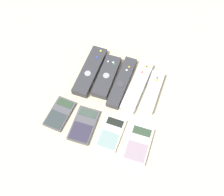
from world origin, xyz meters
TOP-DOWN VIEW (x-y plane):
  - ground_plane at (0.00, 0.00)m, footprint 3.00×3.00m
  - remote_0 at (-0.12, 0.12)m, footprint 0.06×0.21m
  - remote_1 at (-0.05, 0.12)m, footprint 0.07×0.18m
  - remote_2 at (0.01, 0.12)m, footprint 0.05×0.21m
  - remote_3 at (0.06, 0.12)m, footprint 0.05×0.21m
  - remote_4 at (0.12, 0.12)m, footprint 0.05×0.16m
  - calculator_0 at (-0.14, -0.07)m, footprint 0.07×0.12m
  - calculator_1 at (-0.05, -0.08)m, footprint 0.08×0.13m
  - calculator_2 at (0.04, -0.08)m, footprint 0.07×0.12m
  - calculator_3 at (0.14, -0.08)m, footprint 0.08×0.13m

SIDE VIEW (x-z plane):
  - ground_plane at x=0.00m, z-range 0.00..0.00m
  - calculator_0 at x=-0.14m, z-range 0.00..0.01m
  - calculator_1 at x=-0.05m, z-range 0.00..0.01m
  - calculator_2 at x=0.04m, z-range 0.00..0.01m
  - calculator_3 at x=0.14m, z-range 0.00..0.02m
  - remote_3 at x=0.06m, z-range 0.00..0.02m
  - remote_2 at x=0.01m, z-range 0.00..0.02m
  - remote_4 at x=0.12m, z-range 0.00..0.03m
  - remote_0 at x=-0.12m, z-range 0.00..0.03m
  - remote_1 at x=-0.05m, z-range 0.00..0.03m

